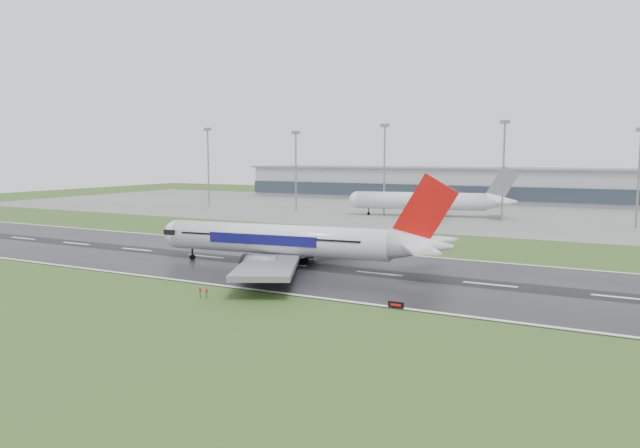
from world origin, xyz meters
The scene contains 12 objects.
ground centered at (0.00, 0.00, 0.00)m, with size 520.00×520.00×0.00m, color #2D4C1C.
runway centered at (0.00, 0.00, 0.05)m, with size 400.00×45.00×0.10m, color black.
apron centered at (0.00, 125.00, 0.04)m, with size 400.00×130.00×0.08m, color slate.
terminal centered at (0.00, 185.00, 7.50)m, with size 240.00×36.00×15.00m, color #93959E.
main_airliner centered at (3.54, -1.63, 8.90)m, with size 59.64×56.80×17.61m, color silver, non-canonical shape.
parked_airliner centered at (-4.63, 103.97, 8.77)m, with size 59.30×55.21×17.38m, color silver, non-canonical shape.
runway_sign centered at (31.72, -22.23, 0.52)m, with size 2.30×0.26×1.04m, color black, non-canonical shape.
floodmast_0 centered at (-98.29, 100.00, 15.79)m, with size 0.64×0.64×31.59m, color gray.
floodmast_1 centered at (-55.99, 100.00, 14.78)m, with size 0.64×0.64×29.56m, color gray.
floodmast_2 centered at (-19.51, 100.00, 15.70)m, with size 0.64×0.64×31.41m, color gray.
floodmast_3 centered at (21.86, 100.00, 15.80)m, with size 0.64×0.64×31.60m, color gray.
floodmast_4 centered at (60.81, 100.00, 14.21)m, with size 0.64×0.64×28.41m, color gray.
Camera 1 is at (61.43, -101.07, 21.73)m, focal length 33.89 mm.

